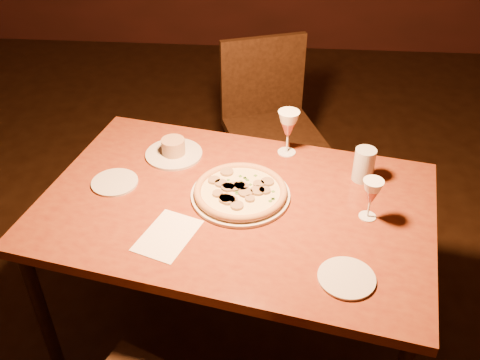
{
  "coord_description": "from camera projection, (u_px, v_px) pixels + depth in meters",
  "views": [
    {
      "loc": [
        0.42,
        -1.34,
        2.0
      ],
      "look_at": [
        0.3,
        0.23,
        0.83
      ],
      "focal_mm": 40.0,
      "sensor_mm": 36.0,
      "label": 1
    }
  ],
  "objects": [
    {
      "name": "dining_table",
      "position": [
        236.0,
        216.0,
        2.01
      ],
      "size": [
        1.58,
        1.18,
        0.76
      ],
      "rotation": [
        0.0,
        0.0,
        -0.2
      ],
      "color": "brown",
      "rests_on": "floor"
    },
    {
      "name": "menu_card",
      "position": [
        168.0,
        235.0,
        1.82
      ],
      "size": [
        0.23,
        0.27,
        0.0
      ],
      "primitive_type": "cube",
      "rotation": [
        0.0,
        0.0,
        -0.35
      ],
      "color": "white",
      "rests_on": "dining_table"
    },
    {
      "name": "side_plate_near",
      "position": [
        347.0,
        278.0,
        1.66
      ],
      "size": [
        0.18,
        0.18,
        0.01
      ],
      "primitive_type": "cylinder",
      "color": "silver",
      "rests_on": "dining_table"
    },
    {
      "name": "wine_glass_right",
      "position": [
        370.0,
        199.0,
        1.86
      ],
      "size": [
        0.07,
        0.07,
        0.16
      ],
      "primitive_type": null,
      "color": "#BE5A4F",
      "rests_on": "dining_table"
    },
    {
      "name": "chair_far",
      "position": [
        270.0,
        121.0,
        2.88
      ],
      "size": [
        0.6,
        0.6,
        0.96
      ],
      "rotation": [
        0.0,
        0.0,
        0.35
      ],
      "color": "black",
      "rests_on": "floor"
    },
    {
      "name": "side_plate_left",
      "position": [
        115.0,
        182.0,
        2.06
      ],
      "size": [
        0.18,
        0.18,
        0.01
      ],
      "primitive_type": "cylinder",
      "color": "silver",
      "rests_on": "dining_table"
    },
    {
      "name": "water_tumbler",
      "position": [
        364.0,
        165.0,
        2.05
      ],
      "size": [
        0.08,
        0.08,
        0.13
      ],
      "primitive_type": "cylinder",
      "color": "silver",
      "rests_on": "dining_table"
    },
    {
      "name": "pizza_plate",
      "position": [
        240.0,
        192.0,
        1.99
      ],
      "size": [
        0.37,
        0.37,
        0.04
      ],
      "color": "silver",
      "rests_on": "dining_table"
    },
    {
      "name": "wine_glass_far",
      "position": [
        288.0,
        133.0,
        2.18
      ],
      "size": [
        0.09,
        0.09,
        0.19
      ],
      "primitive_type": null,
      "color": "#BE5A4F",
      "rests_on": "dining_table"
    },
    {
      "name": "ramekin_saucer",
      "position": [
        174.0,
        150.0,
        2.21
      ],
      "size": [
        0.24,
        0.24,
        0.08
      ],
      "color": "silver",
      "rests_on": "dining_table"
    }
  ]
}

